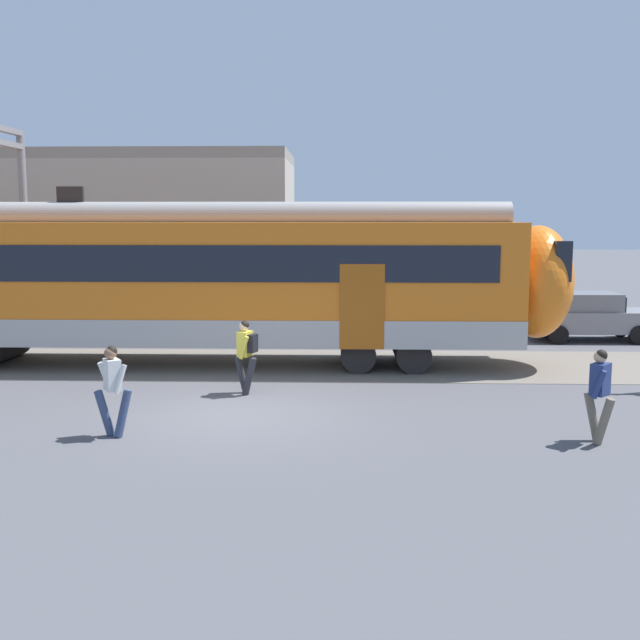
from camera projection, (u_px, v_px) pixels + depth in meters
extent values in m
plane|color=#515156|center=(237.00, 414.00, 15.04)|extent=(160.00, 160.00, 0.00)
cube|color=#B2ADA8|center=(176.00, 325.00, 20.04)|extent=(18.00, 3.06, 0.70)
cube|color=orange|center=(174.00, 268.00, 19.83)|extent=(18.00, 3.00, 2.40)
cube|color=black|center=(160.00, 264.00, 18.30)|extent=(16.56, 0.03, 0.90)
cube|color=#AC5413|center=(362.00, 307.00, 18.29)|extent=(1.10, 0.04, 2.10)
cylinder|color=gray|center=(173.00, 215.00, 19.64)|extent=(17.64, 0.70, 0.70)
cube|color=black|center=(70.00, 194.00, 19.65)|extent=(0.70, 0.12, 0.40)
cylinder|color=black|center=(410.00, 349.00, 19.93)|extent=(0.90, 2.40, 0.90)
cylinder|color=black|center=(358.00, 349.00, 19.97)|extent=(0.90, 2.40, 0.90)
ellipsoid|color=orange|center=(536.00, 282.00, 19.58)|extent=(1.80, 2.85, 2.95)
cube|color=black|center=(551.00, 259.00, 19.49)|extent=(0.40, 2.40, 1.00)
cylinder|color=navy|center=(105.00, 413.00, 13.43)|extent=(0.38, 0.32, 0.87)
cylinder|color=navy|center=(123.00, 413.00, 13.41)|extent=(0.38, 0.32, 0.87)
cube|color=silver|center=(112.00, 375.00, 13.32)|extent=(0.40, 0.43, 0.56)
cylinder|color=silver|center=(120.00, 379.00, 13.18)|extent=(0.26, 0.21, 0.52)
cylinder|color=silver|center=(105.00, 376.00, 13.48)|extent=(0.26, 0.21, 0.52)
sphere|color=brown|center=(110.00, 353.00, 13.26)|extent=(0.22, 0.22, 0.22)
sphere|color=black|center=(111.00, 351.00, 13.27)|extent=(0.20, 0.20, 0.20)
cylinder|color=#28282D|center=(242.00, 374.00, 16.83)|extent=(0.38, 0.26, 0.87)
cylinder|color=#28282D|center=(249.00, 376.00, 16.56)|extent=(0.38, 0.26, 0.87)
cube|color=gold|center=(245.00, 344.00, 16.60)|extent=(0.34, 0.42, 0.56)
cylinder|color=gold|center=(244.00, 348.00, 16.37)|extent=(0.26, 0.16, 0.52)
cylinder|color=gold|center=(246.00, 344.00, 16.84)|extent=(0.26, 0.16, 0.52)
sphere|color=beige|center=(244.00, 326.00, 16.55)|extent=(0.22, 0.22, 0.22)
sphere|color=black|center=(245.00, 325.00, 16.54)|extent=(0.20, 0.20, 0.20)
cube|color=black|center=(252.00, 343.00, 16.53)|extent=(0.24, 0.32, 0.40)
cylinder|color=#6B6051|center=(593.00, 417.00, 13.20)|extent=(0.36, 0.35, 0.87)
cylinder|color=#6B6051|center=(604.00, 421.00, 12.88)|extent=(0.36, 0.35, 0.87)
cube|color=navy|center=(600.00, 379.00, 12.95)|extent=(0.42, 0.43, 0.56)
cylinder|color=navy|center=(599.00, 385.00, 12.74)|extent=(0.24, 0.23, 0.52)
cylinder|color=navy|center=(601.00, 379.00, 13.17)|extent=(0.24, 0.23, 0.52)
sphere|color=tan|center=(600.00, 357.00, 12.91)|extent=(0.22, 0.22, 0.22)
sphere|color=black|center=(601.00, 355.00, 12.89)|extent=(0.20, 0.20, 0.20)
cube|color=gray|center=(591.00, 321.00, 24.00)|extent=(4.01, 1.66, 0.68)
cube|color=slate|center=(587.00, 301.00, 23.92)|extent=(1.91, 1.45, 0.56)
cube|color=black|center=(617.00, 303.00, 23.90)|extent=(0.13, 1.37, 0.48)
cylinder|color=black|center=(620.00, 328.00, 24.79)|extent=(0.60, 0.20, 0.60)
cylinder|color=black|center=(639.00, 335.00, 23.25)|extent=(0.60, 0.20, 0.60)
cylinder|color=black|center=(545.00, 327.00, 24.85)|extent=(0.60, 0.20, 0.60)
cylinder|color=black|center=(558.00, 335.00, 23.31)|extent=(0.60, 0.20, 0.60)
cylinder|color=gray|center=(25.00, 240.00, 23.08)|extent=(0.24, 0.24, 6.50)
cube|color=#B2A899|center=(94.00, 241.00, 29.18)|extent=(15.40, 5.00, 6.00)
cube|color=gray|center=(90.00, 158.00, 28.75)|extent=(15.40, 5.00, 0.40)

